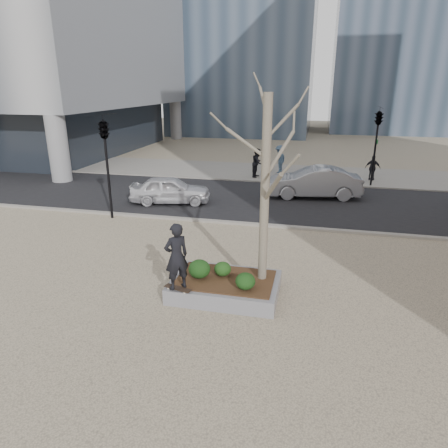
% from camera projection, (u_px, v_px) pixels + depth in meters
% --- Properties ---
extents(ground, '(120.00, 120.00, 0.00)m').
position_uv_depth(ground, '(192.00, 290.00, 11.62)').
color(ground, tan).
rests_on(ground, ground).
extents(street, '(60.00, 8.00, 0.02)m').
position_uv_depth(street, '(249.00, 199.00, 20.81)').
color(street, black).
rests_on(street, ground).
extents(far_sidewalk, '(60.00, 6.00, 0.02)m').
position_uv_depth(far_sidewalk, '(267.00, 172.00, 27.24)').
color(far_sidewalk, gray).
rests_on(far_sidewalk, ground).
extents(planter, '(3.00, 2.00, 0.45)m').
position_uv_depth(planter, '(225.00, 287.00, 11.33)').
color(planter, gray).
rests_on(planter, ground).
extents(planter_mulch, '(2.70, 1.70, 0.04)m').
position_uv_depth(planter_mulch, '(225.00, 279.00, 11.25)').
color(planter_mulch, '#382314').
rests_on(planter_mulch, planter).
extents(sycamore_tree, '(2.80, 2.80, 6.60)m').
position_uv_depth(sycamore_tree, '(266.00, 162.00, 10.22)').
color(sycamore_tree, gray).
rests_on(sycamore_tree, planter_mulch).
extents(shrub_left, '(0.62, 0.62, 0.53)m').
position_uv_depth(shrub_left, '(199.00, 269.00, 11.23)').
color(shrub_left, '#143B12').
rests_on(shrub_left, planter_mulch).
extents(shrub_middle, '(0.48, 0.48, 0.41)m').
position_uv_depth(shrub_middle, '(223.00, 269.00, 11.36)').
color(shrub_middle, '#1B3B12').
rests_on(shrub_middle, planter_mulch).
extents(shrub_right, '(0.53, 0.53, 0.45)m').
position_uv_depth(shrub_right, '(245.00, 281.00, 10.60)').
color(shrub_right, '#143310').
rests_on(shrub_right, planter_mulch).
extents(skateboard, '(0.81, 0.40, 0.08)m').
position_uv_depth(skateboard, '(178.00, 289.00, 10.67)').
color(skateboard, black).
rests_on(skateboard, planter).
extents(skateboarder, '(0.78, 0.77, 1.82)m').
position_uv_depth(skateboarder, '(176.00, 257.00, 10.36)').
color(skateboarder, black).
rests_on(skateboarder, skateboard).
extents(police_car, '(4.22, 2.46, 1.35)m').
position_uv_depth(police_car, '(170.00, 190.00, 19.93)').
color(police_car, silver).
rests_on(police_car, street).
extents(car_silver, '(5.02, 2.32, 1.59)m').
position_uv_depth(car_silver, '(314.00, 182.00, 20.92)').
color(car_silver, '#96989E').
rests_on(car_silver, street).
extents(pedestrian_a, '(0.81, 0.97, 1.83)m').
position_uv_depth(pedestrian_a, '(257.00, 163.00, 25.47)').
color(pedestrian_a, black).
rests_on(pedestrian_a, far_sidewalk).
extents(pedestrian_b, '(1.13, 1.37, 1.84)m').
position_uv_depth(pedestrian_b, '(280.00, 159.00, 26.71)').
color(pedestrian_b, '#3C536C').
rests_on(pedestrian_b, far_sidewalk).
extents(pedestrian_c, '(0.96, 0.57, 1.54)m').
position_uv_depth(pedestrian_c, '(373.00, 168.00, 24.67)').
color(pedestrian_c, black).
rests_on(pedestrian_c, far_sidewalk).
extents(traffic_light_near, '(0.60, 2.48, 4.50)m').
position_uv_depth(traffic_light_near, '(108.00, 168.00, 17.20)').
color(traffic_light_near, black).
rests_on(traffic_light_near, ground).
extents(traffic_light_far, '(0.60, 2.48, 4.50)m').
position_uv_depth(traffic_light_far, '(375.00, 147.00, 22.91)').
color(traffic_light_far, black).
rests_on(traffic_light_far, ground).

